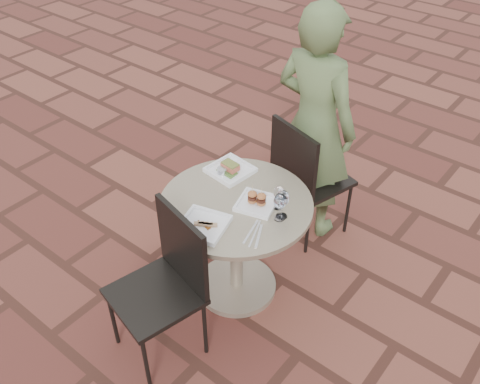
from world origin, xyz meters
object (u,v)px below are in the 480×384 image
Objects in this scene: chair_near at (168,276)px; plate_salmon at (230,169)px; diner at (315,125)px; chair_far at (304,172)px; plate_sliders at (257,201)px; cafe_table at (236,233)px; plate_tuna at (203,225)px.

plate_salmon is (-0.19, 0.76, 0.20)m from chair_near.
diner reaches higher than plate_salmon.
chair_far and chair_near have the same top height.
chair_far is 0.33m from diner.
chair_near is 3.50× the size of plate_sliders.
chair_near reaches higher than cafe_table.
cafe_table is 3.39× the size of plate_sliders.
plate_sliders reaches higher than plate_tuna.
plate_salmon reaches higher than plate_tuna.
plate_salmon is 0.88× the size of plate_tuna.
chair_far reaches higher than plate_sliders.
cafe_table is 0.97× the size of chair_near.
chair_far reaches higher than plate_salmon.
cafe_table is at bearing 94.22° from diner.
diner is at bearing 73.13° from plate_salmon.
diner reaches higher than plate_tuna.
chair_far is 0.59m from plate_salmon.
chair_near is 0.55× the size of diner.
diner is at bearing -59.74° from chair_far.
chair_far is at bearing 65.14° from plate_salmon.
plate_tuna is (0.02, -1.14, -0.09)m from diner.
plate_tuna is at bearing -90.89° from cafe_table.
plate_salmon is (-0.22, 0.21, 0.27)m from cafe_table.
cafe_table is 0.40m from plate_salmon.
plate_tuna is at bearing -66.50° from plate_salmon.
plate_sliders is (0.09, -0.66, 0.21)m from chair_far.
plate_salmon is 1.02× the size of plate_sliders.
cafe_table is at bearing -43.85° from plate_salmon.
cafe_table is at bearing 104.82° from chair_far.
plate_tuna is (-0.02, -0.99, 0.20)m from chair_far.
chair_far reaches higher than plate_tuna.
plate_sliders is at bearing 114.15° from chair_far.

